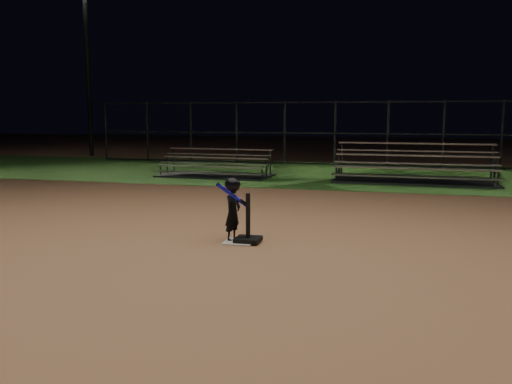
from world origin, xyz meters
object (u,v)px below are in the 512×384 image
home_plate (240,242)px  child_batter (233,207)px  batting_tee (248,233)px  bleacher_left (215,171)px  light_pole_left (86,51)px  bleacher_right (414,174)px

home_plate → child_batter: bearing=151.0°
batting_tee → bleacher_left: size_ratio=0.21×
bleacher_left → light_pole_left: bearing=144.8°
child_batter → bleacher_right: (2.97, 8.38, -0.31)m
home_plate → bleacher_right: bleacher_right is taller
batting_tee → light_pole_left: (-12.13, 14.92, 4.79)m
home_plate → batting_tee: 0.20m
bleacher_right → light_pole_left: light_pole_left is taller
child_batter → light_pole_left: bearing=52.0°
home_plate → bleacher_left: bearing=111.7°
batting_tee → light_pole_left: bearing=129.1°
child_batter → light_pole_left: light_pole_left is taller
bleacher_right → light_pole_left: size_ratio=0.56×
child_batter → light_pole_left: (-11.87, 14.87, 4.41)m
child_batter → bleacher_left: bearing=34.5°
child_batter → batting_tee: bearing=-87.6°
child_batter → home_plate: bearing=-105.6°
bleacher_right → batting_tee: bearing=-106.6°
bleacher_right → light_pole_left: bearing=157.7°
home_plate → bleacher_right: 8.92m
bleacher_left → bleacher_right: bearing=4.2°
bleacher_left → bleacher_right: size_ratio=0.78×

